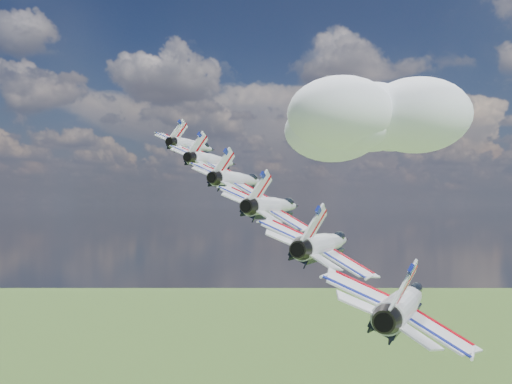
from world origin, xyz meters
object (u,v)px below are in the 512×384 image
at_px(jet_2, 240,180).
at_px(jet_5, 405,302).
at_px(jet_3, 275,206).
at_px(jet_0, 194,146).
at_px(jet_4, 326,244).
at_px(jet_1, 214,161).

distance_m(jet_2, jet_5, 37.66).
bearing_deg(jet_3, jet_0, 134.60).
bearing_deg(jet_5, jet_3, 134.60).
height_order(jet_2, jet_3, jet_2).
bearing_deg(jet_0, jet_4, -45.40).
relative_size(jet_2, jet_5, 1.00).
xyz_separation_m(jet_1, jet_5, (32.46, -35.81, -13.63)).
height_order(jet_0, jet_2, jet_0).
bearing_deg(jet_1, jet_3, -45.40).
bearing_deg(jet_5, jet_0, 134.60).
bearing_deg(jet_2, jet_5, -45.40).
xyz_separation_m(jet_2, jet_3, (8.12, -8.95, -3.41)).
bearing_deg(jet_4, jet_3, 134.60).
distance_m(jet_0, jet_4, 50.22).
bearing_deg(jet_2, jet_0, 134.60).
distance_m(jet_1, jet_2, 12.55).
relative_size(jet_0, jet_2, 1.00).
relative_size(jet_0, jet_5, 1.00).
height_order(jet_2, jet_4, jet_2).
bearing_deg(jet_5, jet_4, 134.60).
relative_size(jet_2, jet_4, 1.00).
height_order(jet_4, jet_5, jet_4).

